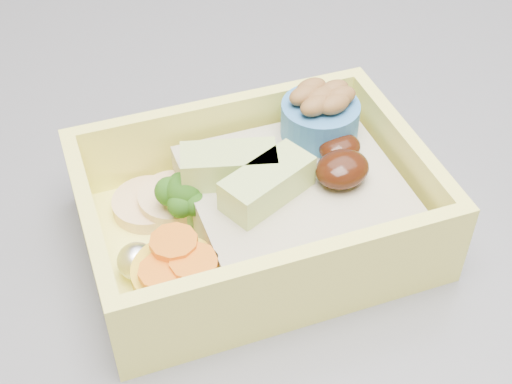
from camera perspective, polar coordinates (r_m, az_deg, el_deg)
island at (r=0.96m, az=4.51°, el=-12.37°), size 1.24×0.84×0.92m
bento_box at (r=0.44m, az=0.66°, el=-0.89°), size 0.23×0.19×0.08m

